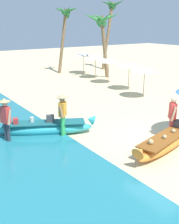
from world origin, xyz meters
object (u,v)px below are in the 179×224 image
object	(u,v)px
person_vendor_hatted	(63,112)
palm_tree_tall_inland	(111,15)
boat_orange_foreground	(170,139)
palm_tree_mid_cluster	(102,24)
boat_cyan_midground	(45,128)
person_tourist_customer	(172,115)
person_vendor_assistant	(6,118)
palm_tree_leaning_seaward	(65,18)

from	to	relation	value
person_vendor_hatted	palm_tree_tall_inland	size ratio (longest dim) A/B	0.27
boat_orange_foreground	palm_tree_tall_inland	size ratio (longest dim) A/B	0.69
person_vendor_hatted	palm_tree_mid_cluster	size ratio (longest dim) A/B	0.34
boat_cyan_midground	person_vendor_hatted	bearing A→B (deg)	-51.90
person_tourist_customer	palm_tree_tall_inland	world-z (taller)	palm_tree_tall_inland
boat_cyan_midground	boat_orange_foreground	bearing A→B (deg)	-48.30
person_vendor_assistant	palm_tree_leaning_seaward	size ratio (longest dim) A/B	0.30
palm_tree_tall_inland	boat_cyan_midground	bearing A→B (deg)	-136.73
boat_orange_foreground	boat_cyan_midground	bearing A→B (deg)	131.70
palm_tree_mid_cluster	person_vendor_assistant	bearing A→B (deg)	-141.49
boat_orange_foreground	palm_tree_tall_inland	distance (m)	19.47
boat_orange_foreground	palm_tree_leaning_seaward	size ratio (longest dim) A/B	0.78
palm_tree_leaning_seaward	palm_tree_mid_cluster	world-z (taller)	palm_tree_leaning_seaward
person_vendor_assistant	boat_cyan_midground	bearing A→B (deg)	-1.44
boat_orange_foreground	palm_tree_tall_inland	xyz separation A→B (m)	(9.88, 16.06, 4.84)
boat_cyan_midground	palm_tree_leaning_seaward	size ratio (longest dim) A/B	0.67
palm_tree_tall_inland	palm_tree_mid_cluster	bearing A→B (deg)	-135.92
person_vendor_hatted	person_vendor_assistant	world-z (taller)	person_vendor_hatted
boat_cyan_midground	palm_tree_leaning_seaward	bearing A→B (deg)	56.78
palm_tree_leaning_seaward	boat_cyan_midground	bearing A→B (deg)	-123.22
person_vendor_assistant	palm_tree_tall_inland	distance (m)	19.62
palm_tree_leaning_seaward	palm_tree_mid_cluster	distance (m)	4.27
boat_orange_foreground	person_vendor_assistant	distance (m)	6.12
boat_cyan_midground	person_vendor_assistant	size ratio (longest dim) A/B	2.21
boat_cyan_midground	person_vendor_hatted	distance (m)	1.09
boat_orange_foreground	boat_cyan_midground	distance (m)	4.93
person_vendor_hatted	palm_tree_leaning_seaward	xyz separation A→B (m)	(7.88, 13.44, 3.75)
person_tourist_customer	person_vendor_hatted	bearing A→B (deg)	144.39
person_vendor_hatted	palm_tree_leaning_seaward	size ratio (longest dim) A/B	0.30
person_vendor_assistant	palm_tree_mid_cluster	size ratio (longest dim) A/B	0.34
person_vendor_hatted	person_tourist_customer	world-z (taller)	person_vendor_hatted
boat_orange_foreground	person_vendor_hatted	size ratio (longest dim) A/B	2.56
person_vendor_assistant	palm_tree_tall_inland	bearing A→B (deg)	40.06
boat_orange_foreground	palm_tree_leaning_seaward	world-z (taller)	palm_tree_leaning_seaward
palm_tree_tall_inland	palm_tree_mid_cluster	size ratio (longest dim) A/B	1.25
person_vendor_assistant	boat_orange_foreground	bearing A→B (deg)	-37.74
person_vendor_hatted	person_tourist_customer	distance (m)	4.26
boat_orange_foreground	person_vendor_assistant	world-z (taller)	person_vendor_assistant
person_vendor_assistant	palm_tree_mid_cluster	xyz separation A→B (m)	(10.83, 8.62, 3.26)
person_tourist_customer	palm_tree_mid_cluster	bearing A→B (deg)	65.62
boat_cyan_midground	palm_tree_leaning_seaward	xyz separation A→B (m)	(8.38, 12.80, 4.47)
boat_cyan_midground	palm_tree_tall_inland	world-z (taller)	palm_tree_tall_inland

